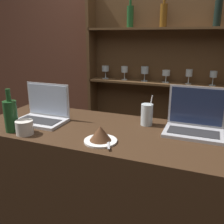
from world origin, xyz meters
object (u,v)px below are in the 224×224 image
(cake_plate, at_px, (100,135))
(coffee_cup, at_px, (25,127))
(wine_bottle_green, at_px, (11,115))
(laptop_far, at_px, (195,122))
(water_glass, at_px, (147,115))
(laptop_near, at_px, (43,113))

(cake_plate, xyz_separation_m, coffee_cup, (-0.44, -0.06, 0.00))
(coffee_cup, bearing_deg, wine_bottle_green, 173.72)
(laptop_far, height_order, water_glass, laptop_far)
(laptop_near, height_order, water_glass, laptop_near)
(laptop_near, height_order, cake_plate, laptop_near)
(cake_plate, relative_size, coffee_cup, 1.87)
(laptop_near, xyz_separation_m, laptop_far, (0.91, 0.15, 0.00))
(wine_bottle_green, bearing_deg, laptop_far, 20.71)
(wine_bottle_green, distance_m, coffee_cup, 0.11)
(laptop_near, distance_m, laptop_far, 0.93)
(laptop_far, xyz_separation_m, wine_bottle_green, (-0.97, -0.37, 0.04))
(water_glass, bearing_deg, wine_bottle_green, -150.70)
(wine_bottle_green, bearing_deg, coffee_cup, -6.28)
(laptop_far, relative_size, cake_plate, 1.78)
(laptop_far, height_order, coffee_cup, laptop_far)
(laptop_far, distance_m, cake_plate, 0.54)
(water_glass, xyz_separation_m, coffee_cup, (-0.59, -0.40, -0.03))
(laptop_far, xyz_separation_m, coffee_cup, (-0.87, -0.38, -0.02))
(cake_plate, relative_size, wine_bottle_green, 0.72)
(wine_bottle_green, relative_size, coffee_cup, 2.59)
(laptop_far, distance_m, water_glass, 0.28)
(water_glass, distance_m, coffee_cup, 0.72)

